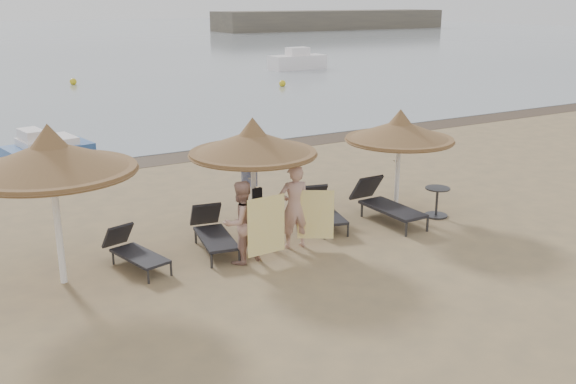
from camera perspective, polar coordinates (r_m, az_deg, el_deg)
name	(u,v)px	position (r m, az deg, el deg)	size (l,w,h in m)	color
ground	(305,265)	(12.22, 1.56, -6.51)	(160.00, 160.00, 0.00)	#977C52
wet_sand_strip	(146,161)	(20.40, -12.54, 2.71)	(200.00, 1.60, 0.01)	#49392A
palapa_left	(51,158)	(11.47, -20.36, 2.87)	(2.88, 2.88, 2.86)	white
palapa_center	(253,143)	(12.88, -3.15, 4.34)	(2.61, 2.61, 2.59)	white
palapa_right	(400,131)	(14.79, 9.90, 5.36)	(2.49, 2.49, 2.47)	white
lounger_far_left	(133,250)	(12.40, -13.60, -5.03)	(0.91, 1.68, 0.72)	#313135
lounger_near_left	(213,231)	(12.97, -6.71, -3.48)	(0.90, 1.88, 0.81)	#313135
lounger_near_right	(322,209)	(14.30, 3.00, -1.48)	(0.98, 1.84, 0.78)	#313135
lounger_far_right	(385,203)	(14.68, 8.57, -0.94)	(0.71, 2.04, 0.91)	#313135
side_table	(437,203)	(15.16, 13.08, -0.95)	(0.57, 0.57, 0.69)	#313135
person_left	(241,216)	(12.06, -4.21, -2.13)	(0.86, 0.56, 1.86)	tan
person_right	(294,200)	(12.74, 0.56, -0.72)	(0.92, 0.60, 2.00)	tan
towel_left	(266,226)	(11.96, -1.94, -3.00)	(0.81, 0.06, 1.13)	yellow
towel_right	(316,215)	(12.81, 2.48, -2.02)	(0.63, 0.40, 1.02)	yellow
bag_patterned	(249,177)	(13.21, -3.46, 1.34)	(0.33, 0.16, 0.40)	silver
bag_dark	(257,195)	(13.01, -2.75, -0.30)	(0.22, 0.11, 0.30)	black
pedal_boat	(47,151)	(20.74, -20.62, 3.43)	(2.63, 1.82, 1.13)	#30599D
buoy_mid	(73,82)	(39.93, -18.55, 9.28)	(0.39, 0.39, 0.39)	gold
buoy_right	(282,83)	(37.14, -0.50, 9.62)	(0.38, 0.38, 0.38)	gold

